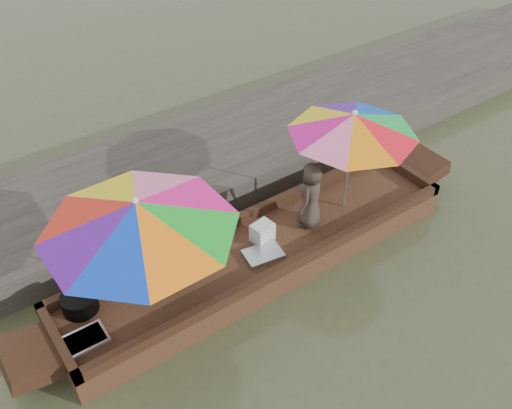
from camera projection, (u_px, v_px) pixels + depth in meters
water at (260, 266)px, 7.69m from camera, size 80.00×80.00×0.00m
dock at (178, 172)px, 8.92m from camera, size 22.00×2.20×0.50m
boat_hull at (260, 256)px, 7.58m from camera, size 5.54×1.20×0.35m
cooking_pot at (80, 302)px, 6.59m from camera, size 0.42×0.42×0.22m
tray_crayfish at (85, 341)px, 6.24m from camera, size 0.49×0.34×0.09m
tray_scallop at (263, 254)px, 7.31m from camera, size 0.53×0.41×0.06m
charcoal_grill at (168, 272)px, 7.01m from camera, size 0.34×0.34×0.16m
supply_bag at (262, 232)px, 7.49m from camera, size 0.31×0.26×0.26m
vendor at (311, 195)px, 7.51m from camera, size 0.58×0.52×0.99m
umbrella_bow at (144, 253)px, 6.27m from camera, size 2.86×2.86×1.55m
umbrella_stern at (349, 161)px, 7.62m from camera, size 1.79×1.79×1.55m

